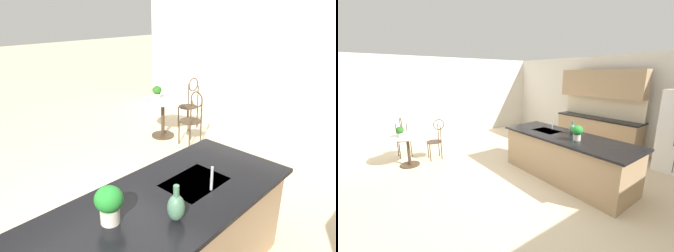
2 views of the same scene
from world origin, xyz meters
TOP-DOWN VIEW (x-y plane):
  - ground_plane at (0.00, 0.00)m, footprint 40.00×40.00m
  - wall_back at (0.00, 3.66)m, footprint 9.00×0.12m
  - wall_left_window at (-4.26, 0.00)m, footprint 0.12×7.80m
  - kitchen_island at (0.30, 0.85)m, footprint 2.80×1.06m
  - back_counter_run at (-0.40, 3.21)m, footprint 2.44×0.64m
  - upper_cabinet_run at (-0.40, 3.18)m, footprint 2.40×0.36m
  - bistro_table at (-2.34, -1.64)m, footprint 0.80×0.80m
  - chair_near_window at (-2.39, -0.95)m, footprint 0.42×0.50m
  - chair_by_island at (-3.09, -1.59)m, footprint 0.49×0.39m
  - sink_faucet at (-0.25, 1.03)m, footprint 0.02×0.02m
  - potted_plant_on_table at (-2.33, -1.78)m, footprint 0.18×0.18m
  - potted_plant_counter_near at (0.60, 0.76)m, footprint 0.21×0.21m
  - vase_on_counter at (0.25, 1.08)m, footprint 0.13×0.13m

SIDE VIEW (x-z plane):
  - ground_plane at x=0.00m, z-range 0.00..0.00m
  - bistro_table at x=-2.34m, z-range 0.08..0.82m
  - kitchen_island at x=0.30m, z-range 0.00..0.92m
  - back_counter_run at x=-0.40m, z-range -0.27..1.25m
  - chair_near_window at x=-2.39m, z-range 0.05..1.09m
  - chair_by_island at x=-3.09m, z-range 0.05..1.09m
  - potted_plant_on_table at x=-2.33m, z-range 0.76..1.01m
  - sink_faucet at x=-0.25m, z-range 0.92..1.14m
  - vase_on_counter at x=0.25m, z-range 0.89..1.17m
  - potted_plant_counter_near at x=0.60m, z-range 0.94..1.23m
  - wall_back at x=0.00m, z-range 0.00..2.70m
  - wall_left_window at x=-4.26m, z-range 0.00..2.70m
  - upper_cabinet_run at x=-0.40m, z-range 1.52..2.28m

